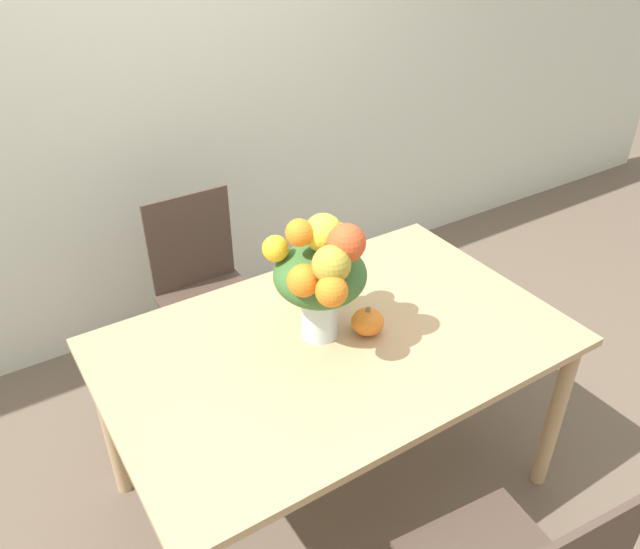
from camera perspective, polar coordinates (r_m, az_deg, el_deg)
ground_plane at (r=2.70m, az=1.18°, el=-18.52°), size 12.00×12.00×0.00m
wall_back at (r=3.10m, az=-14.37°, el=17.72°), size 8.00×0.06×2.70m
dining_table at (r=2.22m, az=1.37°, el=-7.60°), size 1.57×1.00×0.76m
flower_vase at (r=2.02m, az=0.10°, el=0.20°), size 0.32×0.38×0.47m
pumpkin at (r=2.17m, az=4.37°, el=-4.32°), size 0.11×0.11×0.10m
dining_chair_near_window at (r=2.90m, az=-10.34°, el=-1.70°), size 0.42×0.42×0.93m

